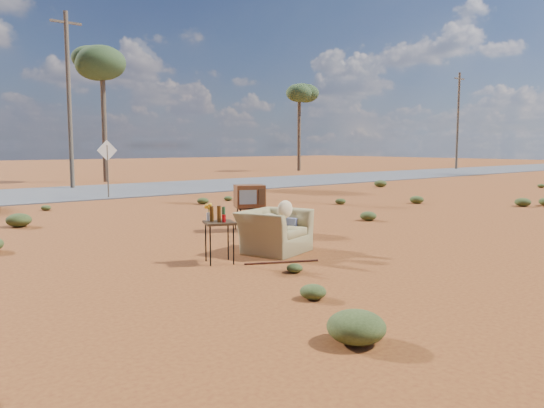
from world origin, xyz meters
TOP-DOWN VIEW (x-y plane):
  - ground at (0.00, 0.00)m, footprint 140.00×140.00m
  - highway at (0.00, 15.00)m, footprint 140.00×7.00m
  - armchair at (-0.01, 0.18)m, footprint 1.56×1.30m
  - tv_unit at (1.05, 2.45)m, footprint 0.82×0.76m
  - side_table at (-1.43, 0.04)m, footprint 0.64×0.64m
  - rusty_bar at (-0.60, -0.68)m, footprint 1.17×0.59m
  - road_sign at (1.50, 12.00)m, footprint 0.78×0.06m
  - eucalyptus_center at (5.00, 21.00)m, footprint 3.20×3.20m
  - eucalyptus_right at (22.00, 24.00)m, footprint 3.20×3.20m
  - utility_pole_center at (2.00, 17.50)m, footprint 1.40×0.20m
  - utility_pole_east at (34.00, 17.50)m, footprint 1.40×0.20m
  - scrub_patch at (-0.82, 4.41)m, footprint 17.49×8.07m

SIDE VIEW (x-z plane):
  - ground at x=0.00m, z-range 0.00..0.00m
  - rusty_bar at x=-0.60m, z-range 0.00..0.03m
  - highway at x=0.00m, z-range 0.00..0.04m
  - scrub_patch at x=-0.82m, z-range -0.03..0.30m
  - armchair at x=-0.01m, z-range -0.03..1.02m
  - side_table at x=-1.43m, z-range 0.23..1.23m
  - tv_unit at x=1.05m, z-range 0.26..1.33m
  - road_sign at x=1.50m, z-range 0.41..2.60m
  - utility_pole_center at x=2.00m, z-range 0.15..8.15m
  - utility_pole_east at x=34.00m, z-range 0.15..8.15m
  - eucalyptus_right at x=22.00m, z-range 2.39..9.49m
  - eucalyptus_center at x=5.00m, z-range 2.63..10.23m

